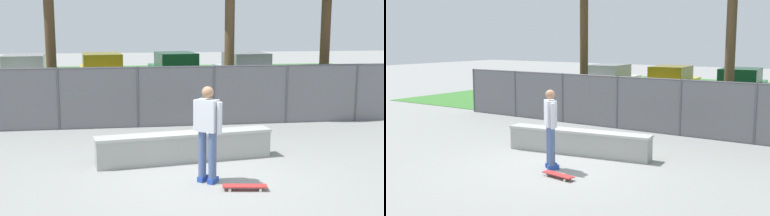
{
  "view_description": "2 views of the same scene",
  "coord_description": "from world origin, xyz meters",
  "views": [
    {
      "loc": [
        -1.58,
        -9.1,
        2.97
      ],
      "look_at": [
        -0.06,
        1.27,
        1.14
      ],
      "focal_mm": 46.03,
      "sensor_mm": 36.0,
      "label": 1
    },
    {
      "loc": [
        6.34,
        -8.88,
        2.97
      ],
      "look_at": [
        -0.31,
        1.22,
        1.19
      ],
      "focal_mm": 44.47,
      "sensor_mm": 36.0,
      "label": 2
    }
  ],
  "objects": [
    {
      "name": "concrete_ledge",
      "position": [
        -0.23,
        1.12,
        0.32
      ],
      "size": [
        3.89,
        1.04,
        0.63
      ],
      "color": "#999993",
      "rests_on": "ground"
    },
    {
      "name": "ground_plane",
      "position": [
        0.0,
        0.0,
        0.0
      ],
      "size": [
        80.0,
        80.0,
        0.0
      ],
      "primitive_type": "plane",
      "color": "gray"
    },
    {
      "name": "car_silver",
      "position": [
        3.9,
        12.09,
        0.84
      ],
      "size": [
        2.32,
        4.35,
        1.66
      ],
      "color": "#B7BABF",
      "rests_on": "ground"
    },
    {
      "name": "chainlink_fence",
      "position": [
        -0.0,
        4.78,
        0.95
      ],
      "size": [
        15.44,
        0.07,
        1.74
      ],
      "color": "#4C4C51",
      "rests_on": "ground"
    },
    {
      "name": "car_yellow",
      "position": [
        -2.36,
        12.46,
        0.84
      ],
      "size": [
        2.32,
        4.35,
        1.66
      ],
      "color": "gold",
      "rests_on": "ground"
    },
    {
      "name": "car_green",
      "position": [
        0.85,
        12.56,
        0.84
      ],
      "size": [
        2.32,
        4.35,
        1.66
      ],
      "color": "#1E6638",
      "rests_on": "ground"
    },
    {
      "name": "grass_strip",
      "position": [
        0.0,
        15.08,
        0.01
      ],
      "size": [
        27.37,
        20.0,
        0.02
      ],
      "primitive_type": "cube",
      "color": "#3D7A33",
      "rests_on": "ground"
    },
    {
      "name": "skateboard",
      "position": [
        0.58,
        -0.89,
        0.07
      ],
      "size": [
        0.82,
        0.32,
        0.09
      ],
      "color": "red",
      "rests_on": "ground"
    },
    {
      "name": "car_white",
      "position": [
        -5.48,
        11.99,
        0.84
      ],
      "size": [
        2.32,
        4.35,
        1.66
      ],
      "color": "silver",
      "rests_on": "ground"
    },
    {
      "name": "skateboarder",
      "position": [
        -0.01,
        -0.36,
        1.01
      ],
      "size": [
        0.48,
        0.44,
        1.82
      ],
      "color": "#2647A5",
      "rests_on": "ground"
    }
  ]
}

